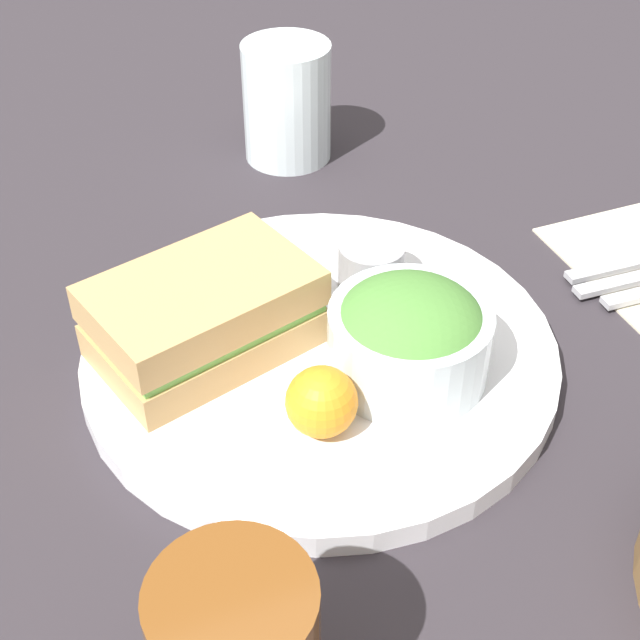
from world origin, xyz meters
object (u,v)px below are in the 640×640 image
plate (320,352)px  salad_bowl (409,335)px  sandwich (204,314)px  water_glass (287,102)px  dressing_cup (371,265)px

plate → salad_bowl: bearing=131.6°
sandwich → plate: bearing=161.7°
salad_bowl → water_glass: size_ratio=0.97×
dressing_cup → sandwich: bearing=10.2°
sandwich → dressing_cup: bearing=-169.8°
salad_bowl → water_glass: (-0.04, -0.33, 0.00)m
plate → dressing_cup: (-0.06, -0.05, 0.03)m
plate → dressing_cup: dressing_cup is taller
water_glass → sandwich: bearing=59.3°
dressing_cup → water_glass: 0.23m
plate → water_glass: 0.29m
plate → salad_bowl: (-0.04, 0.05, 0.04)m
plate → water_glass: bearing=-105.8°
plate → sandwich: (0.07, -0.02, 0.04)m
plate → water_glass: water_glass is taller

